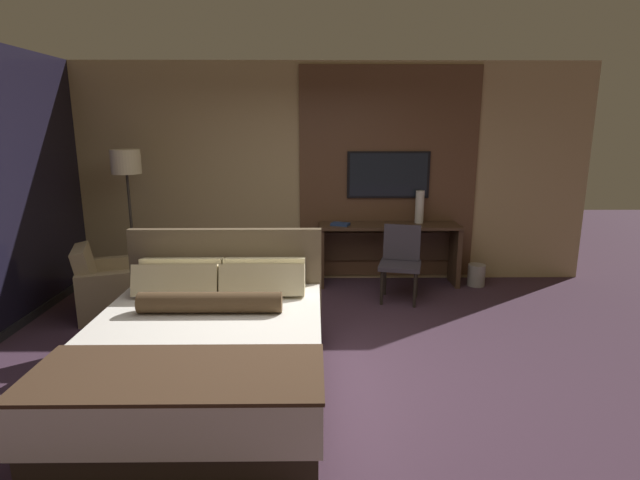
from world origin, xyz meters
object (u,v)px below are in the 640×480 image
desk (388,244)px  book (340,224)px  tv (388,175)px  desk_chair (401,256)px  armchair_by_window (114,289)px  bed (207,349)px  waste_bin (476,275)px  floor_lamp (127,174)px  vase_tall (420,207)px

desk → book: (-0.62, -0.08, 0.27)m
tv → desk_chair: 1.17m
tv → armchair_by_window: (-3.16, -1.17, -1.14)m
desk → book: size_ratio=6.88×
bed → waste_bin: bed is taller
bed → floor_lamp: size_ratio=1.26×
vase_tall → book: vase_tall is taller
armchair_by_window → floor_lamp: 1.37m
armchair_by_window → book: bearing=-89.4°
desk → desk_chair: bearing=-83.7°
waste_bin → tv: bearing=165.6°
desk → book: bearing=-172.3°
bed → vase_tall: size_ratio=5.28×
bed → vase_tall: vase_tall is taller
desk_chair → waste_bin: desk_chair is taller
tv → armchair_by_window: size_ratio=1.07×
floor_lamp → tv: bearing=9.6°
armchair_by_window → book: 2.75m
desk_chair → vase_tall: (0.33, 0.65, 0.48)m
floor_lamp → book: size_ratio=6.75×
tv → floor_lamp: floor_lamp is taller
bed → book: bearing=65.5°
floor_lamp → vase_tall: (3.54, 0.41, -0.47)m
desk → waste_bin: size_ratio=6.36×
desk_chair → tv: bearing=108.6°
armchair_by_window → vase_tall: bearing=-92.6°
bed → tv: 3.51m
floor_lamp → vase_tall: 3.60m
vase_tall → book: (-1.02, -0.15, -0.19)m
desk_chair → armchair_by_window: 3.26m
vase_tall → waste_bin: vase_tall is taller
armchair_by_window → vase_tall: 3.78m
vase_tall → waste_bin: bearing=-13.4°
desk_chair → armchair_by_window: size_ratio=0.89×
tv → desk_chair: (0.06, -0.76, -0.88)m
tv → vase_tall: bearing=-16.2°
desk_chair → vase_tall: size_ratio=2.10×
bed → waste_bin: bearing=40.9°
armchair_by_window → tv: bearing=-88.8°
armchair_by_window → waste_bin: 4.38m
desk → floor_lamp: bearing=-173.6°
desk_chair → book: desk_chair is taller
desk → bed: bearing=-124.1°
book → desk_chair: bearing=-36.0°
bed → desk: bed is taller
bed → armchair_by_window: size_ratio=2.24×
floor_lamp → armchair_by_window: bearing=-91.4°
bed → vase_tall: 3.55m
desk → armchair_by_window: bearing=-162.6°
vase_tall → armchair_by_window: bearing=-163.5°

